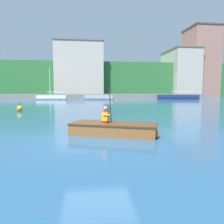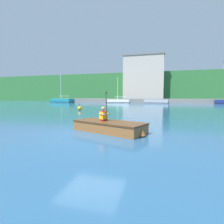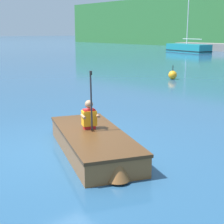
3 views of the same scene
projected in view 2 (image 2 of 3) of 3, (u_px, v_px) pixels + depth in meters
The scene contains 10 objects.
ground_plane at pixel (92, 133), 7.16m from camera, with size 300.00×300.00×0.00m, color navy.
shoreline_ridge at pixel (151, 88), 56.53m from camera, with size 120.00×20.00×8.04m.
waterfront_warehouse_left at pixel (144, 80), 49.45m from camera, with size 10.65×10.51×12.26m.
marina_dock at pixel (148, 101), 40.67m from camera, with size 48.93×2.40×0.90m.
moored_boat_dock_west_end at pixel (119, 101), 39.02m from camera, with size 5.04×1.68×5.55m.
moored_boat_dock_west_inner at pixel (156, 102), 35.72m from camera, with size 5.05×2.26×0.80m.
moored_boat_dock_center_near at pixel (62, 101), 41.05m from camera, with size 6.12×3.08×6.70m.
rowboat_foreground at pixel (110, 126), 7.31m from camera, with size 3.34×2.27×0.44m.
person_paddler at pixel (103, 114), 7.48m from camera, with size 0.42×0.43×1.24m.
channel_buoy at pixel (80, 108), 18.41m from camera, with size 0.44×0.44×0.72m.
Camera 2 is at (2.64, -6.59, 1.49)m, focal length 28.00 mm.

